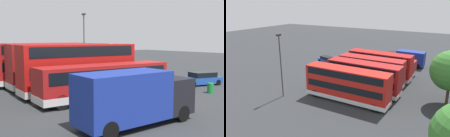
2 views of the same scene
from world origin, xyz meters
The scene contains 10 objects.
ground_plane centered at (0.00, 0.00, 0.00)m, with size 140.00×140.00×0.00m, color #2D3033.
bus_single_deck_near_end centered at (-7.24, 8.74, 1.62)m, with size 3.00×11.91×2.95m.
bus_double_decker_second centered at (-3.85, 9.23, 2.45)m, with size 2.98×11.07×4.55m.
bus_double_decker_third centered at (0.12, 9.22, 2.45)m, with size 2.69×10.48×4.55m.
bus_double_decker_fourth centered at (3.40, 9.34, 2.45)m, with size 2.85×11.06×4.55m.
bus_double_decker_fifth centered at (7.33, 8.70, 2.45)m, with size 2.69×11.74×4.55m.
box_truck_blue centered at (-13.99, 11.48, 1.71)m, with size 2.63×7.53×3.20m.
car_hatchback_silver centered at (-7.61, -3.95, 0.70)m, with size 2.92×4.81×1.43m.
lamp_post_tall centered at (10.44, 0.10, 5.12)m, with size 0.70×0.30×8.86m.
waste_bin_yellow centered at (-10.93, -0.67, 0.47)m, with size 0.60×0.60×0.95m, color #197F33.
Camera 1 is at (-25.79, 21.98, 5.03)m, focal length 44.40 mm.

